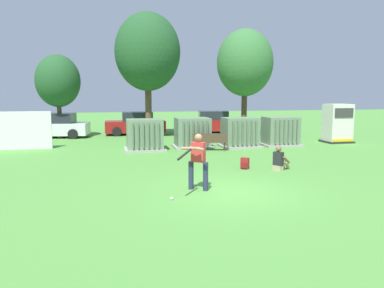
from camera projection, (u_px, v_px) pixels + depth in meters
name	position (u px, v px, depth m)	size (l,w,h in m)	color
ground_plane	(227.00, 192.00, 11.35)	(96.00, 96.00, 0.00)	#51933D
fence_panel	(3.00, 131.00, 19.50)	(4.80, 0.12, 2.00)	white
transformer_west	(145.00, 135.00, 19.36)	(2.10, 1.70, 1.62)	#9E9B93
transformer_mid_west	(192.00, 133.00, 20.38)	(2.10, 1.70, 1.62)	#9E9B93
transformer_mid_east	(240.00, 133.00, 20.53)	(2.10, 1.70, 1.62)	#9E9B93
transformer_east	(280.00, 132.00, 21.14)	(2.10, 1.70, 1.62)	#9E9B93
generator_enclosure	(337.00, 124.00, 22.47)	(1.60, 1.40, 2.30)	#262626
park_bench	(210.00, 140.00, 19.28)	(1.84, 0.74, 0.92)	#4C3828
batter	(198.00, 159.00, 11.39)	(1.15, 1.45, 1.74)	#282D4C
sports_ball	(172.00, 199.00, 10.46)	(0.09, 0.09, 0.09)	white
seated_spectator	(280.00, 160.00, 14.49)	(0.79, 0.68, 0.96)	tan
backpack	(245.00, 163.00, 14.73)	(0.38, 0.36, 0.44)	maroon
tree_left	(58.00, 81.00, 24.16)	(2.82, 2.82, 5.40)	brown
tree_center_left	(148.00, 52.00, 24.38)	(4.25, 4.25, 8.12)	brown
tree_center_right	(245.00, 63.00, 25.19)	(3.77, 3.77, 7.20)	#4C3828
parked_car_leftmost	(56.00, 126.00, 24.95)	(4.40, 2.37, 1.62)	silver
parked_car_left_of_center	(136.00, 124.00, 26.77)	(4.23, 1.98, 1.62)	maroon
parked_car_right_of_center	(212.00, 123.00, 28.04)	(4.41, 2.38, 1.62)	maroon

